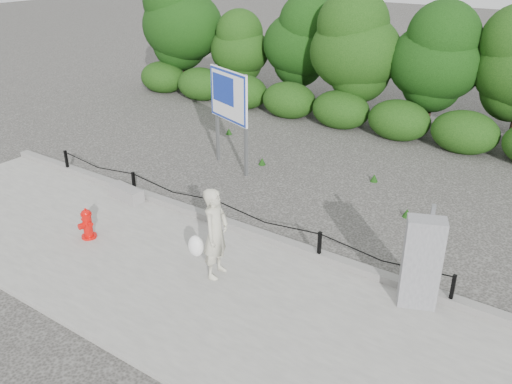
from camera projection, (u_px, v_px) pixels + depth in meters
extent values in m
plane|color=#2D2B28|center=(217.00, 227.00, 11.71)|extent=(90.00, 90.00, 0.00)
cube|color=gray|center=(151.00, 267.00, 10.21)|extent=(14.00, 4.00, 0.08)
cube|color=slate|center=(218.00, 220.00, 11.68)|extent=(14.00, 0.22, 0.14)
cube|color=black|center=(67.00, 161.00, 14.13)|extent=(0.06, 0.06, 0.60)
cube|color=black|center=(134.00, 184.00, 12.84)|extent=(0.06, 0.06, 0.60)
cube|color=black|center=(216.00, 211.00, 11.55)|extent=(0.06, 0.06, 0.60)
cube|color=black|center=(319.00, 246.00, 10.25)|extent=(0.06, 0.06, 0.60)
cube|color=black|center=(452.00, 290.00, 8.96)|extent=(0.06, 0.06, 0.60)
cylinder|color=black|center=(98.00, 164.00, 13.39)|extent=(2.50, 0.02, 0.02)
cylinder|color=black|center=(172.00, 188.00, 12.10)|extent=(2.50, 0.02, 0.02)
cylinder|color=black|center=(265.00, 218.00, 10.81)|extent=(2.50, 0.02, 0.02)
cylinder|color=black|center=(383.00, 256.00, 9.51)|extent=(2.50, 0.02, 0.02)
cylinder|color=black|center=(185.00, 61.00, 22.00)|extent=(0.18, 0.18, 2.29)
ellipsoid|color=#1E5213|center=(182.00, 20.00, 21.32)|extent=(3.39, 2.93, 3.67)
cylinder|color=black|center=(240.00, 75.00, 21.15)|extent=(0.18, 0.18, 1.60)
ellipsoid|color=#1E5213|center=(240.00, 46.00, 20.68)|extent=(2.37, 2.05, 2.57)
cylinder|color=black|center=(300.00, 77.00, 20.08)|extent=(0.18, 0.18, 1.96)
ellipsoid|color=#1E5213|center=(302.00, 39.00, 19.50)|extent=(2.90, 2.51, 3.14)
cylinder|color=black|center=(353.00, 90.00, 18.17)|extent=(0.18, 0.18, 2.09)
ellipsoid|color=#1E5213|center=(356.00, 46.00, 17.55)|extent=(3.09, 2.67, 3.34)
cylinder|color=black|center=(430.00, 100.00, 17.20)|extent=(0.18, 0.18, 1.97)
ellipsoid|color=#1E5213|center=(436.00, 57.00, 16.61)|extent=(2.92, 2.53, 3.16)
cylinder|color=red|center=(89.00, 236.00, 11.14)|extent=(0.36, 0.36, 0.05)
cylinder|color=red|center=(88.00, 225.00, 11.03)|extent=(0.22, 0.22, 0.46)
cylinder|color=red|center=(86.00, 214.00, 10.92)|extent=(0.26, 0.26, 0.04)
ellipsoid|color=red|center=(86.00, 213.00, 10.91)|extent=(0.23, 0.23, 0.15)
cylinder|color=red|center=(85.00, 210.00, 10.88)|extent=(0.06, 0.06, 0.04)
cylinder|color=red|center=(84.00, 220.00, 11.08)|extent=(0.10, 0.11, 0.09)
cylinder|color=red|center=(90.00, 224.00, 10.91)|extent=(0.10, 0.11, 0.09)
cylinder|color=red|center=(81.00, 226.00, 10.93)|extent=(0.15, 0.13, 0.13)
cylinder|color=slate|center=(83.00, 229.00, 10.98)|extent=(0.01, 0.04, 0.10)
imported|color=beige|center=(216.00, 233.00, 9.56)|extent=(0.52, 0.69, 1.71)
ellipsoid|color=white|center=(196.00, 246.00, 9.76)|extent=(0.31, 0.24, 0.41)
cube|color=gray|center=(126.00, 193.00, 12.72)|extent=(0.98, 0.43, 0.30)
cube|color=gray|center=(421.00, 263.00, 8.79)|extent=(0.70, 0.56, 1.60)
cube|color=slate|center=(427.00, 253.00, 8.92)|extent=(0.09, 0.09, 1.77)
cube|color=slate|center=(217.00, 114.00, 14.71)|extent=(0.10, 0.10, 2.66)
cube|color=slate|center=(246.00, 127.00, 13.68)|extent=(0.10, 0.10, 2.66)
cube|color=white|center=(229.00, 96.00, 13.89)|extent=(1.58, 0.62, 1.33)
cube|color=#152F9D|center=(228.00, 96.00, 13.87)|extent=(1.53, 0.56, 1.29)
cube|color=#152F9D|center=(223.00, 89.00, 13.96)|extent=(0.94, 0.35, 0.73)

